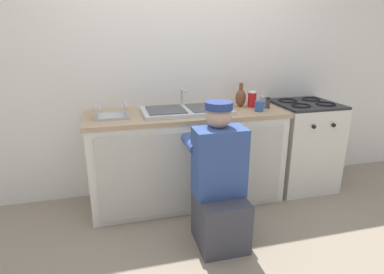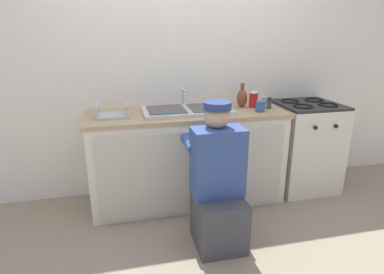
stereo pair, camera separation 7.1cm
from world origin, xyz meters
name	(u,v)px [view 1 (the left image)]	position (x,y,z in m)	size (l,w,h in m)	color
ground_plane	(195,214)	(0.00, 0.00, 0.00)	(12.00, 12.00, 0.00)	gray
back_wall	(178,67)	(0.00, 0.65, 1.25)	(6.00, 0.10, 2.50)	silver
counter_cabinet	(187,159)	(0.00, 0.29, 0.42)	(1.77, 0.62, 0.84)	silver
countertop	(186,114)	(0.00, 0.30, 0.86)	(1.81, 0.62, 0.04)	tan
sink_double_basin	(186,110)	(0.00, 0.30, 0.90)	(0.80, 0.44, 0.19)	silver
stove_range	(301,145)	(1.23, 0.30, 0.45)	(0.60, 0.62, 0.91)	silver
plumber_person	(219,188)	(0.08, -0.42, 0.46)	(0.42, 0.61, 1.10)	#3F3F47
soda_cup_red	(252,99)	(0.66, 0.34, 0.95)	(0.08, 0.08, 0.15)	red
coffee_mug	(259,106)	(0.65, 0.16, 0.93)	(0.13, 0.08, 0.09)	#335699
dish_rack_tray	(112,115)	(-0.66, 0.28, 0.90)	(0.28, 0.22, 0.11)	#B2B7BC
spice_bottle_pepper	(268,103)	(0.79, 0.26, 0.93)	(0.04, 0.04, 0.10)	#513823
vase_decorative	(241,98)	(0.56, 0.38, 0.97)	(0.10, 0.10, 0.23)	brown
water_glass	(263,101)	(0.78, 0.34, 0.93)	(0.06, 0.06, 0.10)	#ADC6CC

